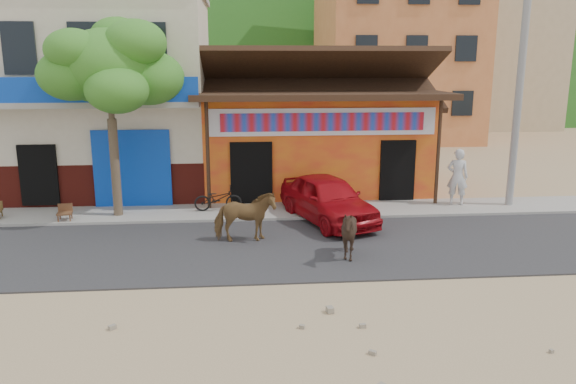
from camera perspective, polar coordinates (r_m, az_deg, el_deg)
The scene contains 16 objects.
ground at distance 12.52m, azimuth -1.07°, elevation -9.43°, with size 120.00×120.00×0.00m, color #9E825B.
road at distance 14.85m, azimuth -1.73°, elevation -5.67°, with size 60.00×5.00×0.04m, color #28282B.
sidewalk at distance 18.18m, azimuth -2.36°, elevation -2.01°, with size 60.00×2.00×0.12m, color gray.
dance_club at distance 21.92m, azimuth 2.36°, elevation 5.24°, with size 8.00×6.00×3.60m, color orange.
cafe_building at distance 22.09m, azimuth -17.54°, elevation 9.14°, with size 7.00×6.00×7.00m, color beige.
apartment_front at distance 36.88m, azimuth 10.78°, elevation 14.76°, with size 9.00×9.00×12.00m, color #CC723F.
apartment_rear at distance 45.58m, azimuth 19.87°, elevation 12.61°, with size 8.00×8.00×10.00m, color tan.
hillside at distance 81.86m, azimuth -4.62°, elevation 18.12°, with size 100.00×40.00×24.00m, color #194C14.
tree at distance 17.84m, azimuth -17.47°, elevation 7.11°, with size 3.00×3.00×6.00m, color #2D721E, non-canonical shape.
utility_pole at distance 19.71m, azimuth 22.49°, elevation 10.16°, with size 0.24×0.24×8.00m, color gray.
cow_tan at distance 15.12m, azimuth -4.41°, elevation -2.53°, with size 0.75×1.64×1.38m, color brown.
cow_dark at distance 13.90m, azimuth 6.22°, elevation -4.20°, with size 1.04×1.17×1.29m, color black.
red_car at distance 17.04m, azimuth 4.05°, elevation -0.67°, with size 1.68×4.17×1.42m, color #A40B13.
scooter at distance 18.10m, azimuth -7.13°, elevation -0.67°, with size 0.53×1.51×0.80m, color black.
pedestrian at distance 19.49m, azimuth 16.83°, elevation 1.49°, with size 0.69×0.45×1.89m, color silver.
cafe_chair_left at distance 18.16m, azimuth -21.81°, elevation -1.32°, with size 0.42×0.42×0.90m, color #52281B, non-canonical shape.
Camera 1 is at (-0.77, -11.54, 4.80)m, focal length 35.00 mm.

